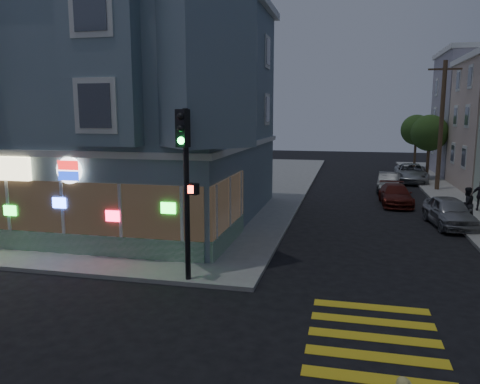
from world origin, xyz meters
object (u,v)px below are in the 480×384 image
(traffic_signal, at_px, (185,166))
(parked_car_b, at_px, (389,182))
(utility_pole, at_px, (441,124))
(parked_car_a, at_px, (449,212))
(parked_car_d, at_px, (411,173))
(street_tree_near, at_px, (430,133))
(parked_car_c, at_px, (396,195))
(street_tree_far, at_px, (416,130))
(pedestrian_a, at_px, (467,204))

(traffic_signal, bearing_deg, parked_car_b, 85.09)
(utility_pole, height_order, parked_car_b, utility_pole)
(parked_car_a, xyz_separation_m, parked_car_d, (0.05, 15.60, 0.02))
(street_tree_near, bearing_deg, parked_car_a, -95.13)
(parked_car_c, xyz_separation_m, parked_car_d, (2.10, 10.40, 0.13))
(street_tree_near, xyz_separation_m, parked_car_d, (-1.50, -1.73, -3.18))
(street_tree_far, bearing_deg, parked_car_d, -98.76)
(parked_car_b, distance_m, parked_car_c, 5.20)
(street_tree_near, relative_size, traffic_signal, 0.96)
(pedestrian_a, relative_size, parked_car_b, 0.42)
(parked_car_c, bearing_deg, pedestrian_a, -57.22)
(street_tree_far, bearing_deg, utility_pole, -90.82)
(street_tree_near, bearing_deg, traffic_signal, -112.29)
(parked_car_b, xyz_separation_m, traffic_signal, (-7.81, -20.91, 3.19))
(utility_pole, xyz_separation_m, parked_car_a, (-1.35, -11.33, -4.06))
(pedestrian_a, bearing_deg, parked_car_b, -96.65)
(street_tree_far, bearing_deg, street_tree_near, -90.00)
(parked_car_a, distance_m, parked_car_c, 5.59)
(utility_pole, distance_m, traffic_signal, 24.57)
(parked_car_c, bearing_deg, utility_pole, 58.83)
(parked_car_a, distance_m, parked_car_b, 10.60)
(pedestrian_a, distance_m, traffic_signal, 15.97)
(street_tree_near, bearing_deg, pedestrian_a, -92.05)
(parked_car_a, bearing_deg, utility_pole, 76.33)
(parked_car_d, relative_size, traffic_signal, 0.99)
(parked_car_a, height_order, parked_car_b, parked_car_a)
(pedestrian_a, xyz_separation_m, parked_car_c, (-3.01, 4.31, -0.38))
(pedestrian_a, bearing_deg, street_tree_far, -115.60)
(parked_car_a, xyz_separation_m, parked_car_c, (-2.05, 5.20, -0.11))
(parked_car_d, bearing_deg, street_tree_near, 52.55)
(utility_pole, distance_m, parked_car_a, 12.11)
(pedestrian_a, distance_m, parked_car_c, 5.27)
(utility_pole, relative_size, street_tree_near, 1.70)
(parked_car_a, bearing_deg, street_tree_near, 78.02)
(pedestrian_a, relative_size, parked_car_c, 0.39)
(parked_car_b, xyz_separation_m, parked_car_d, (2.10, 5.20, 0.08))
(utility_pole, height_order, parked_car_d, utility_pole)
(parked_car_b, height_order, traffic_signal, traffic_signal)
(street_tree_far, distance_m, pedestrian_a, 24.63)
(parked_car_c, height_order, parked_car_d, parked_car_d)
(traffic_signal, bearing_deg, utility_pole, 78.40)
(utility_pole, bearing_deg, street_tree_near, 88.09)
(utility_pole, relative_size, parked_car_d, 1.66)
(parked_car_a, bearing_deg, traffic_signal, -140.03)
(pedestrian_a, xyz_separation_m, parked_car_b, (-3.01, 9.51, -0.33))
(street_tree_near, xyz_separation_m, pedestrian_a, (-0.59, -16.44, -2.93))
(street_tree_far, xyz_separation_m, parked_car_b, (-3.60, -14.93, -3.26))
(parked_car_b, bearing_deg, street_tree_near, 69.02)
(utility_pole, distance_m, street_tree_far, 14.03)
(parked_car_c, height_order, traffic_signal, traffic_signal)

